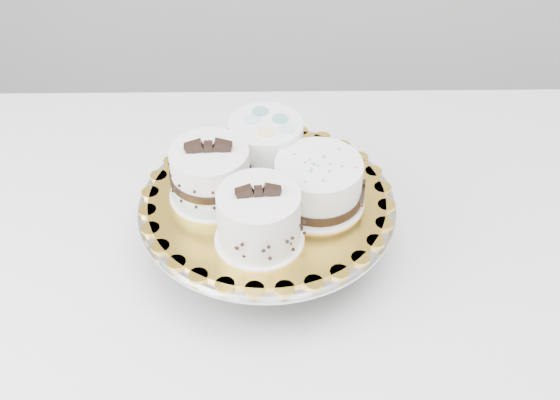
# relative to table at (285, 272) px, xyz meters

# --- Properties ---
(table) EXTENTS (1.34, 0.96, 0.75)m
(table) POSITION_rel_table_xyz_m (0.00, 0.00, 0.00)
(table) COLOR white
(table) RESTS_ON floor
(cake_stand) EXTENTS (0.37, 0.37, 0.10)m
(cake_stand) POSITION_rel_table_xyz_m (-0.03, -0.02, 0.14)
(cake_stand) COLOR gray
(cake_stand) RESTS_ON table
(cake_board) EXTENTS (0.38, 0.38, 0.01)m
(cake_board) POSITION_rel_table_xyz_m (-0.03, -0.02, 0.18)
(cake_board) COLOR yellow
(cake_board) RESTS_ON cake_stand
(cake_swirl) EXTENTS (0.13, 0.13, 0.10)m
(cake_swirl) POSITION_rel_table_xyz_m (-0.03, -0.10, 0.22)
(cake_swirl) COLOR white
(cake_swirl) RESTS_ON cake_board
(cake_banded) EXTENTS (0.13, 0.13, 0.10)m
(cake_banded) POSITION_rel_table_xyz_m (-0.11, -0.02, 0.21)
(cake_banded) COLOR white
(cake_banded) RESTS_ON cake_board
(cake_dots) EXTENTS (0.13, 0.13, 0.08)m
(cake_dots) POSITION_rel_table_xyz_m (-0.03, 0.05, 0.22)
(cake_dots) COLOR white
(cake_dots) RESTS_ON cake_board
(cake_ribbon) EXTENTS (0.14, 0.13, 0.07)m
(cake_ribbon) POSITION_rel_table_xyz_m (0.05, -0.02, 0.21)
(cake_ribbon) COLOR white
(cake_ribbon) RESTS_ON cake_board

